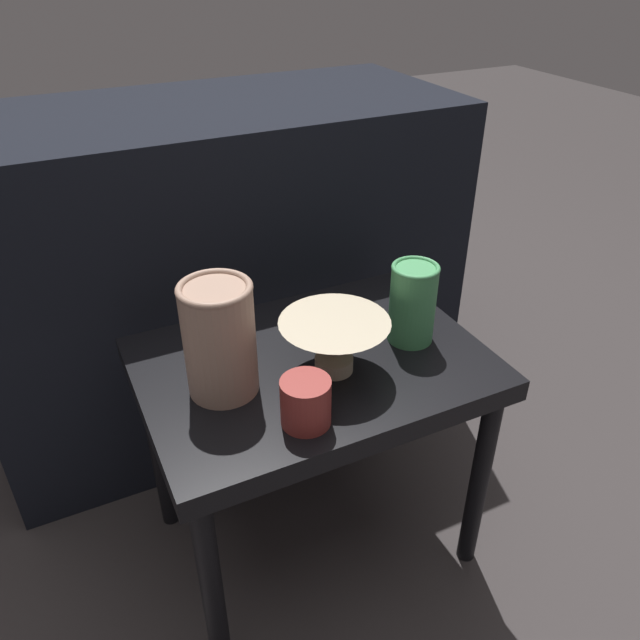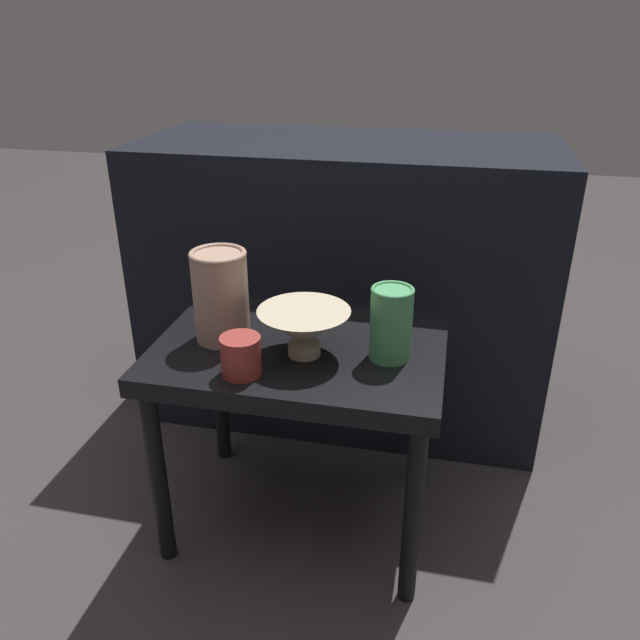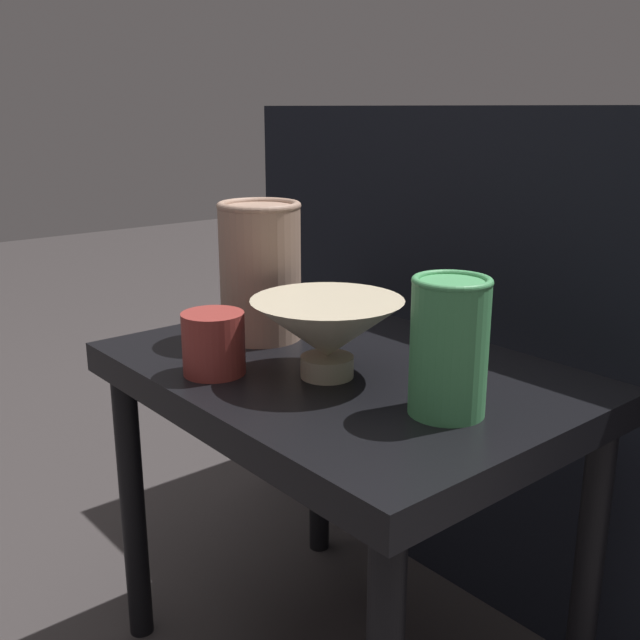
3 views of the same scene
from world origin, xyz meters
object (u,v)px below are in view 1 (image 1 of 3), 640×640
at_px(bowl, 334,341).
at_px(vase_textured_left, 219,338).
at_px(vase_colorful_right, 413,302).
at_px(cup, 306,402).

distance_m(bowl, vase_textured_left, 0.19).
bearing_deg(bowl, vase_colorful_right, 8.38).
relative_size(vase_textured_left, cup, 2.50).
distance_m(vase_colorful_right, cup, 0.30).
xyz_separation_m(vase_textured_left, vase_colorful_right, (0.35, -0.01, -0.02)).
height_order(vase_textured_left, vase_colorful_right, vase_textured_left).
xyz_separation_m(vase_textured_left, cup, (0.09, -0.13, -0.06)).
distance_m(vase_textured_left, vase_colorful_right, 0.35).
bearing_deg(vase_colorful_right, cup, -155.07).
bearing_deg(vase_textured_left, bowl, -10.48).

